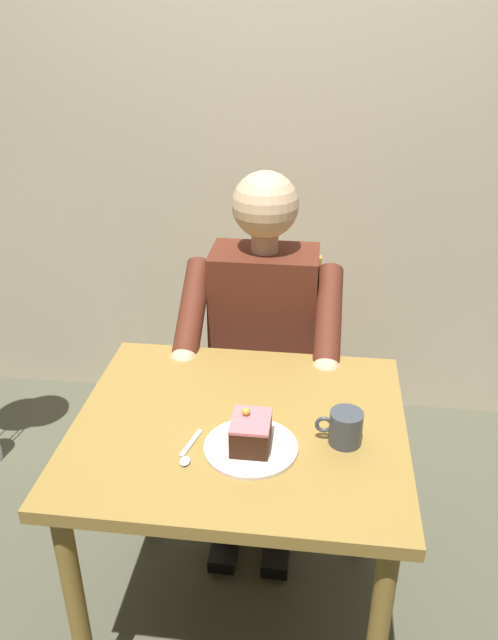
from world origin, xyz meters
TOP-DOWN VIEW (x-y plane):
  - ground_plane at (0.00, 0.00)m, footprint 14.00×14.00m
  - cafe_rear_panel at (0.00, -1.29)m, footprint 6.40×0.12m
  - dining_table at (0.00, 0.00)m, footprint 0.86×0.75m
  - chair at (0.00, -0.72)m, footprint 0.42×0.42m
  - seated_person at (0.00, -0.55)m, footprint 0.53×0.58m
  - dessert_plate at (-0.04, 0.10)m, footprint 0.23×0.23m
  - cake_slice at (-0.04, 0.10)m, footprint 0.09×0.11m
  - coffee_cup at (-0.27, 0.05)m, footprint 0.12×0.08m
  - dessert_spoon at (0.11, 0.14)m, footprint 0.04×0.14m

SIDE VIEW (x-z plane):
  - ground_plane at x=0.00m, z-range 0.00..0.00m
  - chair at x=0.00m, z-range 0.04..0.94m
  - dining_table at x=0.00m, z-range 0.27..1.02m
  - seated_person at x=0.00m, z-range 0.03..1.28m
  - dessert_spoon at x=0.11m, z-range 0.75..0.76m
  - dessert_plate at x=-0.04m, z-range 0.75..0.76m
  - coffee_cup at x=-0.27m, z-range 0.75..0.84m
  - cake_slice at x=-0.04m, z-range 0.75..0.85m
  - cafe_rear_panel at x=0.00m, z-range 0.00..3.00m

